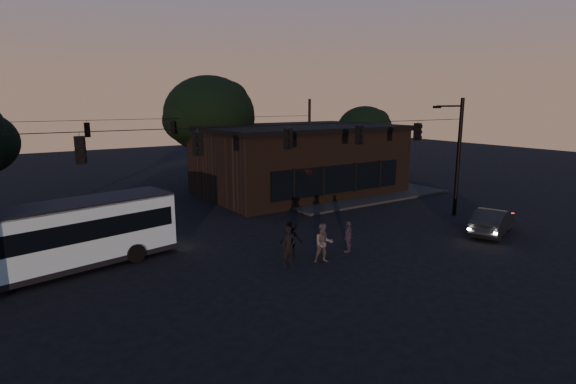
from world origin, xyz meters
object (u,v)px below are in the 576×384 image
pedestrian_b (323,243)px  pedestrian_d (291,238)px  pedestrian_c (348,237)px  pedestrian_a (289,247)px  building (299,159)px  bus (51,236)px  car (493,221)px

pedestrian_b → pedestrian_d: 1.75m
pedestrian_d → pedestrian_c: bearing=-169.0°
pedestrian_a → building: bearing=56.0°
pedestrian_b → building: bearing=82.4°
bus → pedestrian_a: size_ratio=5.84×
pedestrian_a → pedestrian_c: pedestrian_a is taller
bus → pedestrian_a: (8.88, -4.90, -0.74)m
building → car: 16.02m
car → pedestrian_d: 11.87m
pedestrian_b → pedestrian_d: size_ratio=1.08×
bus → pedestrian_b: bus is taller
pedestrian_d → building: bearing=-92.3°
pedestrian_a → pedestrian_b: bearing=-13.8°
bus → pedestrian_c: (12.41, -4.87, -0.90)m
car → pedestrian_c: (-8.81, 2.08, 0.06)m
bus → pedestrian_c: bearing=-32.3°
pedestrian_b → car: bearing=15.0°
car → pedestrian_c: 9.05m
car → building: bearing=-11.3°
pedestrian_c → building: bearing=-143.3°
car → pedestrian_d: (-11.43, 3.19, 0.13)m
pedestrian_b → bus: bearing=176.2°
car → pedestrian_b: pedestrian_b is taller
building → pedestrian_a: bearing=-126.4°
building → car: (2.24, -15.74, -1.99)m
bus → pedestrian_d: size_ratio=6.39×
car → pedestrian_a: (-12.34, 2.04, 0.21)m
pedestrian_b → pedestrian_d: (-0.69, 1.61, -0.07)m
building → pedestrian_b: bearing=-121.0°
pedestrian_a → pedestrian_b: 1.66m
car → pedestrian_b: size_ratio=2.37×
pedestrian_c → pedestrian_b: bearing=-13.2°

